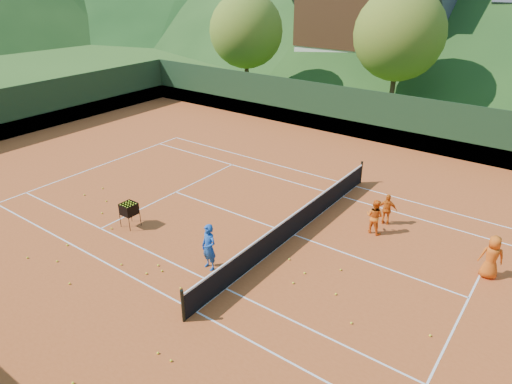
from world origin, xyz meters
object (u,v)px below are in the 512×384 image
Objects in this scene: student_a at (375,216)px; student_c at (492,257)px; student_b at (387,209)px; ball_hopper at (129,209)px; chalet_left at (376,14)px; tennis_net at (294,223)px; coach at (209,247)px.

student_c is at bearing 177.10° from student_a.
student_b is 0.84× the size of student_c.
chalet_left is at bearing 97.55° from ball_hopper.
tennis_net is at bearing -71.57° from chalet_left.
student_b is at bearing -95.28° from student_a.
chalet_left is (-12.37, 28.02, 4.93)m from student_a.
student_b is 0.11× the size of tennis_net.
tennis_net is (-2.51, -2.91, -0.15)m from student_b.
coach is 35.04m from chalet_left.
student_b is (0.14, 0.93, -0.05)m from student_a.
tennis_net is (-2.37, -1.98, -0.20)m from student_a.
ball_hopper is at bearing -82.45° from chalet_left.
ball_hopper is at bearing -175.28° from coach.
tennis_net is at bearing 80.63° from coach.
chalet_left is at bearing -79.29° from student_c.
coach is at bearing -3.81° from ball_hopper.
student_c reaches higher than tennis_net.
tennis_net is 6.48m from ball_hopper.
student_b is 1.29× the size of ball_hopper.
student_a is 9.53m from ball_hopper.
student_c reaches higher than student_b.
student_c reaches higher than student_a.
student_a is 0.94m from student_b.
chalet_left is at bearing -62.93° from student_a.
student_a is at bearing 39.87° from tennis_net.
student_b is 10.18m from ball_hopper.
coach is at bearing 60.82° from student_a.
chalet_left is (-8.85, 33.56, 4.79)m from coach.
student_c is 13.09m from ball_hopper.
student_a is 0.91× the size of student_c.
ball_hopper is at bearing -149.73° from tennis_net.
tennis_net is (1.15, 3.56, -0.33)m from coach.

